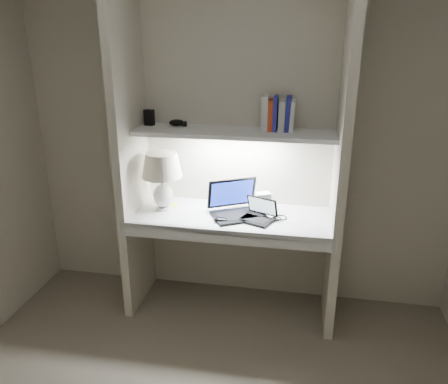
% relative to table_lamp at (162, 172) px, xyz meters
% --- Properties ---
extents(back_wall, '(3.20, 0.01, 2.50)m').
position_rel_table_lamp_xyz_m(back_wall, '(0.51, 0.26, 0.19)').
color(back_wall, beige).
rests_on(back_wall, floor).
extents(alcove_panel_left, '(0.06, 0.55, 2.50)m').
position_rel_table_lamp_xyz_m(alcove_panel_left, '(-0.22, -0.02, 0.19)').
color(alcove_panel_left, beige).
rests_on(alcove_panel_left, floor).
extents(alcove_panel_right, '(0.06, 0.55, 2.50)m').
position_rel_table_lamp_xyz_m(alcove_panel_right, '(1.24, -0.02, 0.19)').
color(alcove_panel_right, beige).
rests_on(alcove_panel_right, floor).
extents(desk, '(1.40, 0.55, 0.04)m').
position_rel_table_lamp_xyz_m(desk, '(0.51, -0.02, -0.31)').
color(desk, white).
rests_on(desk, alcove_panel_left).
extents(desk_apron, '(1.46, 0.03, 0.10)m').
position_rel_table_lamp_xyz_m(desk_apron, '(0.51, -0.28, -0.34)').
color(desk_apron, silver).
rests_on(desk_apron, desk).
extents(shelf, '(1.40, 0.36, 0.03)m').
position_rel_table_lamp_xyz_m(shelf, '(0.51, 0.08, 0.29)').
color(shelf, silver).
rests_on(shelf, back_wall).
extents(strip_light, '(0.60, 0.04, 0.02)m').
position_rel_table_lamp_xyz_m(strip_light, '(0.51, 0.08, 0.27)').
color(strip_light, white).
rests_on(strip_light, shelf).
extents(table_lamp, '(0.29, 0.29, 0.43)m').
position_rel_table_lamp_xyz_m(table_lamp, '(0.00, 0.00, 0.00)').
color(table_lamp, white).
rests_on(table_lamp, desk).
extents(laptop_main, '(0.47, 0.45, 0.24)m').
position_rel_table_lamp_xyz_m(laptop_main, '(0.54, 0.01, -0.23)').
color(laptop_main, black).
rests_on(laptop_main, desk).
extents(laptop_netbook, '(0.29, 0.28, 0.15)m').
position_rel_table_lamp_xyz_m(laptop_netbook, '(0.71, -0.07, -0.25)').
color(laptop_netbook, black).
rests_on(laptop_netbook, desk).
extents(speaker, '(0.13, 0.11, 0.15)m').
position_rel_table_lamp_xyz_m(speaker, '(0.73, 0.07, -0.21)').
color(speaker, silver).
rests_on(speaker, desk).
extents(mouse, '(0.10, 0.06, 0.04)m').
position_rel_table_lamp_xyz_m(mouse, '(0.46, -0.16, -0.27)').
color(mouse, black).
rests_on(mouse, desk).
extents(cable_coil, '(0.11, 0.11, 0.01)m').
position_rel_table_lamp_xyz_m(cable_coil, '(0.86, -0.01, -0.28)').
color(cable_coil, black).
rests_on(cable_coil, desk).
extents(sticky_note, '(0.08, 0.08, 0.00)m').
position_rel_table_lamp_xyz_m(sticky_note, '(0.04, 0.08, -0.29)').
color(sticky_note, yellow).
rests_on(sticky_note, desk).
extents(book_row, '(0.22, 0.16, 0.24)m').
position_rel_table_lamp_xyz_m(book_row, '(0.81, 0.15, 0.42)').
color(book_row, silver).
rests_on(book_row, shelf).
extents(shelf_box, '(0.07, 0.06, 0.11)m').
position_rel_table_lamp_xyz_m(shelf_box, '(-0.13, 0.15, 0.36)').
color(shelf_box, black).
rests_on(shelf_box, shelf).
extents(shelf_gadget, '(0.12, 0.10, 0.05)m').
position_rel_table_lamp_xyz_m(shelf_gadget, '(0.08, 0.16, 0.33)').
color(shelf_gadget, black).
rests_on(shelf_gadget, shelf).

